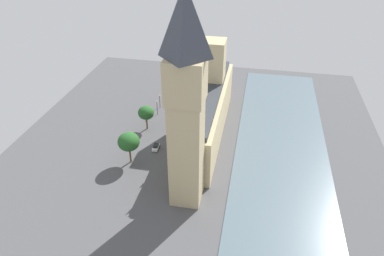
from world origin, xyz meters
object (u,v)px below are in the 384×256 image
car_silver_far_end (173,120)px  plane_tree_kerbside (146,113)px  pedestrian_trailing (190,114)px  parliament_building (208,108)px  double_decker_bus_midblock (179,97)px  plane_tree_by_river_gate (129,142)px  car_white_under_trees (156,147)px  clock_tower (186,104)px  street_lamp_leading (160,99)px  street_lamp_opposite_hall (157,105)px

car_silver_far_end → plane_tree_kerbside: size_ratio=0.49×
pedestrian_trailing → plane_tree_kerbside: (13.96, 12.67, 6.30)m
parliament_building → car_silver_far_end: (14.06, -3.36, -8.88)m
double_decker_bus_midblock → plane_tree_by_river_gate: bearing=74.7°
double_decker_bus_midblock → pedestrian_trailing: 12.07m
car_white_under_trees → clock_tower: bearing=123.7°
clock_tower → car_white_under_trees: 40.15m
double_decker_bus_midblock → street_lamp_leading: street_lamp_leading is taller
double_decker_bus_midblock → street_lamp_opposite_hall: street_lamp_opposite_hall is taller
car_silver_far_end → street_lamp_opposite_hall: bearing=-34.3°
parliament_building → street_lamp_opposite_hall: (21.69, -7.81, -5.36)m
car_silver_far_end → street_lamp_leading: street_lamp_leading is taller
double_decker_bus_midblock → plane_tree_kerbside: bearing=65.4°
plane_tree_kerbside → plane_tree_by_river_gate: bearing=92.3°
parliament_building → car_white_under_trees: bearing=44.7°
plane_tree_kerbside → street_lamp_leading: plane_tree_kerbside is taller
car_white_under_trees → street_lamp_opposite_hall: size_ratio=0.70×
plane_tree_by_river_gate → street_lamp_opposite_hall: (0.02, -31.77, -3.69)m
clock_tower → pedestrian_trailing: bearing=-79.4°
pedestrian_trailing → plane_tree_by_river_gate: plane_tree_by_river_gate is taller
clock_tower → plane_tree_by_river_gate: size_ratio=5.40×
car_white_under_trees → plane_tree_by_river_gate: size_ratio=0.40×
parliament_building → plane_tree_kerbside: size_ratio=6.23×
clock_tower → street_lamp_leading: clock_tower is taller
car_white_under_trees → street_lamp_leading: street_lamp_leading is taller
street_lamp_opposite_hall → street_lamp_leading: size_ratio=1.07×
clock_tower → street_lamp_leading: bearing=-66.1°
plane_tree_kerbside → street_lamp_leading: 17.21m
street_lamp_opposite_hall → clock_tower: bearing=116.0°
clock_tower → plane_tree_kerbside: 46.86m
pedestrian_trailing → plane_tree_kerbside: 19.88m
street_lamp_opposite_hall → street_lamp_leading: street_lamp_opposite_hall is taller
plane_tree_by_river_gate → street_lamp_leading: size_ratio=1.88×
car_white_under_trees → plane_tree_kerbside: size_ratio=0.46×
pedestrian_trailing → plane_tree_kerbside: bearing=124.1°
double_decker_bus_midblock → parliament_building: bearing=122.0°
street_lamp_leading → street_lamp_opposite_hall: bearing=95.5°
clock_tower → double_decker_bus_midblock: 64.43m
parliament_building → plane_tree_by_river_gate: size_ratio=5.37×
parliament_building → car_white_under_trees: parliament_building is taller
car_white_under_trees → plane_tree_kerbside: bearing=-62.5°
clock_tower → car_silver_far_end: clock_tower is taller
double_decker_bus_midblock → car_silver_far_end: size_ratio=2.27×
car_silver_far_end → pedestrian_trailing: car_silver_far_end is taller
car_silver_far_end → street_lamp_opposite_hall: 9.51m
double_decker_bus_midblock → car_white_under_trees: (0.20, 34.41, -1.75)m
plane_tree_by_river_gate → street_lamp_opposite_hall: size_ratio=1.76×
street_lamp_leading → clock_tower: bearing=113.9°
plane_tree_kerbside → parliament_building: bearing=-171.4°
car_silver_far_end → pedestrian_trailing: 8.08m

